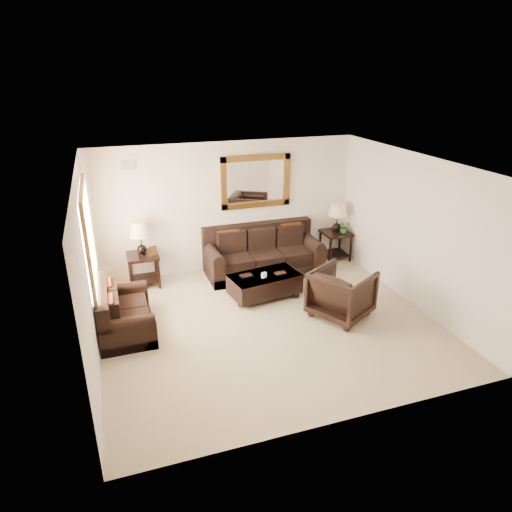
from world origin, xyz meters
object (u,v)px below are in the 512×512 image
object	(u,v)px
end_table_left	(141,244)
armchair	(342,291)
end_table_right	(337,223)
sofa	(263,256)
coffee_table	(265,283)
loveseat	(122,315)

from	to	relation	value
end_table_left	armchair	distance (m)	3.91
end_table_right	end_table_left	bearing A→B (deg)	-179.92
sofa	end_table_left	distance (m)	2.50
sofa	coffee_table	xyz separation A→B (m)	(-0.34, -1.10, -0.08)
end_table_right	coffee_table	world-z (taller)	end_table_right
coffee_table	armchair	bearing A→B (deg)	-56.37
sofa	end_table_right	distance (m)	1.86
end_table_left	sofa	bearing A→B (deg)	-3.00
end_table_right	armchair	xyz separation A→B (m)	(-1.11, -2.33, -0.38)
end_table_left	end_table_right	world-z (taller)	end_table_left
loveseat	coffee_table	world-z (taller)	loveseat
loveseat	sofa	bearing A→B (deg)	-62.89
end_table_right	loveseat	bearing A→B (deg)	-160.82
end_table_left	coffee_table	size ratio (longest dim) A/B	0.94
loveseat	coffee_table	xyz separation A→B (m)	(2.62, 0.42, -0.02)
armchair	loveseat	bearing A→B (deg)	49.51
coffee_table	armchair	world-z (taller)	armchair
loveseat	end_table_right	distance (m)	5.07
end_table_left	armchair	bearing A→B (deg)	-36.70
sofa	armchair	bearing A→B (deg)	-72.93
end_table_left	loveseat	bearing A→B (deg)	-107.60
loveseat	end_table_right	world-z (taller)	end_table_right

